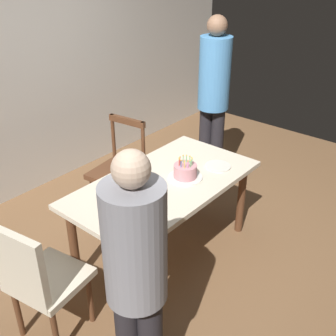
{
  "coord_description": "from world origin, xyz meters",
  "views": [
    {
      "loc": [
        -2.17,
        -1.86,
        2.41
      ],
      "look_at": [
        0.05,
        0.0,
        0.82
      ],
      "focal_mm": 44.64,
      "sensor_mm": 36.0,
      "label": 1
    }
  ],
  "objects_px": {
    "plate_near_celebrant": "(144,214)",
    "plate_far_side": "(140,177)",
    "dining_table": "(164,191)",
    "birthday_cake": "(185,172)",
    "person_guest": "(214,93)",
    "chair_upholstered": "(38,278)",
    "person_celebrant": "(136,274)",
    "plate_near_guest": "(218,166)",
    "chair_spindle_back": "(118,171)"
  },
  "relations": [
    {
      "from": "plate_near_celebrant",
      "to": "plate_far_side",
      "type": "relative_size",
      "value": 1.0
    },
    {
      "from": "dining_table",
      "to": "birthday_cake",
      "type": "relative_size",
      "value": 5.68
    },
    {
      "from": "plate_far_side",
      "to": "person_guest",
      "type": "relative_size",
      "value": 0.12
    },
    {
      "from": "plate_near_celebrant",
      "to": "chair_upholstered",
      "type": "xyz_separation_m",
      "value": [
        -0.75,
        0.23,
        -0.2
      ]
    },
    {
      "from": "birthday_cake",
      "to": "plate_near_celebrant",
      "type": "xyz_separation_m",
      "value": [
        -0.59,
        -0.1,
        -0.05
      ]
    },
    {
      "from": "person_guest",
      "to": "plate_far_side",
      "type": "bearing_deg",
      "value": -170.24
    },
    {
      "from": "dining_table",
      "to": "plate_far_side",
      "type": "relative_size",
      "value": 7.23
    },
    {
      "from": "plate_near_celebrant",
      "to": "person_celebrant",
      "type": "relative_size",
      "value": 0.14
    },
    {
      "from": "plate_far_side",
      "to": "chair_upholstered",
      "type": "bearing_deg",
      "value": -172.11
    },
    {
      "from": "dining_table",
      "to": "plate_near_celebrant",
      "type": "xyz_separation_m",
      "value": [
        -0.44,
        -0.19,
        0.1
      ]
    },
    {
      "from": "dining_table",
      "to": "plate_near_guest",
      "type": "xyz_separation_m",
      "value": [
        0.48,
        -0.19,
        0.1
      ]
    },
    {
      "from": "birthday_cake",
      "to": "plate_far_side",
      "type": "distance_m",
      "value": 0.37
    },
    {
      "from": "person_celebrant",
      "to": "plate_near_celebrant",
      "type": "bearing_deg",
      "value": 40.34
    },
    {
      "from": "birthday_cake",
      "to": "person_guest",
      "type": "bearing_deg",
      "value": 24.69
    },
    {
      "from": "plate_near_guest",
      "to": "birthday_cake",
      "type": "bearing_deg",
      "value": 163.77
    },
    {
      "from": "birthday_cake",
      "to": "plate_near_celebrant",
      "type": "height_order",
      "value": "birthday_cake"
    },
    {
      "from": "plate_near_celebrant",
      "to": "chair_spindle_back",
      "type": "distance_m",
      "value": 1.17
    },
    {
      "from": "plate_far_side",
      "to": "chair_upholstered",
      "type": "relative_size",
      "value": 0.23
    },
    {
      "from": "plate_far_side",
      "to": "person_guest",
      "type": "height_order",
      "value": "person_guest"
    },
    {
      "from": "dining_table",
      "to": "person_celebrant",
      "type": "distance_m",
      "value": 1.31
    },
    {
      "from": "plate_near_celebrant",
      "to": "plate_far_side",
      "type": "height_order",
      "value": "same"
    },
    {
      "from": "person_guest",
      "to": "birthday_cake",
      "type": "bearing_deg",
      "value": -155.31
    },
    {
      "from": "plate_far_side",
      "to": "person_celebrant",
      "type": "distance_m",
      "value": 1.35
    },
    {
      "from": "birthday_cake",
      "to": "plate_near_guest",
      "type": "relative_size",
      "value": 1.27
    },
    {
      "from": "plate_far_side",
      "to": "chair_spindle_back",
      "type": "xyz_separation_m",
      "value": [
        0.28,
        0.56,
        -0.27
      ]
    },
    {
      "from": "dining_table",
      "to": "plate_near_celebrant",
      "type": "relative_size",
      "value": 7.23
    },
    {
      "from": "plate_near_celebrant",
      "to": "plate_far_side",
      "type": "xyz_separation_m",
      "value": [
        0.36,
        0.38,
        0.0
      ]
    },
    {
      "from": "plate_near_guest",
      "to": "plate_near_celebrant",
      "type": "bearing_deg",
      "value": 180.0
    },
    {
      "from": "plate_near_celebrant",
      "to": "chair_upholstered",
      "type": "bearing_deg",
      "value": 162.9
    },
    {
      "from": "chair_upholstered",
      "to": "person_guest",
      "type": "relative_size",
      "value": 0.53
    },
    {
      "from": "plate_far_side",
      "to": "person_guest",
      "type": "xyz_separation_m",
      "value": [
        1.37,
        0.24,
        0.3
      ]
    },
    {
      "from": "plate_near_guest",
      "to": "chair_upholstered",
      "type": "relative_size",
      "value": 0.23
    },
    {
      "from": "chair_spindle_back",
      "to": "chair_upholstered",
      "type": "height_order",
      "value": "same"
    },
    {
      "from": "chair_upholstered",
      "to": "birthday_cake",
      "type": "bearing_deg",
      "value": -5.75
    },
    {
      "from": "dining_table",
      "to": "birthday_cake",
      "type": "height_order",
      "value": "birthday_cake"
    },
    {
      "from": "plate_far_side",
      "to": "person_guest",
      "type": "distance_m",
      "value": 1.42
    },
    {
      "from": "person_celebrant",
      "to": "person_guest",
      "type": "relative_size",
      "value": 0.9
    },
    {
      "from": "chair_upholstered",
      "to": "dining_table",
      "type": "bearing_deg",
      "value": -1.85
    },
    {
      "from": "birthday_cake",
      "to": "chair_spindle_back",
      "type": "bearing_deg",
      "value": 86.5
    },
    {
      "from": "chair_upholstered",
      "to": "person_guest",
      "type": "distance_m",
      "value": 2.55
    },
    {
      "from": "chair_spindle_back",
      "to": "person_guest",
      "type": "height_order",
      "value": "person_guest"
    },
    {
      "from": "plate_near_celebrant",
      "to": "person_celebrant",
      "type": "height_order",
      "value": "person_celebrant"
    },
    {
      "from": "plate_near_guest",
      "to": "chair_upholstered",
      "type": "distance_m",
      "value": 1.69
    },
    {
      "from": "birthday_cake",
      "to": "plate_near_guest",
      "type": "height_order",
      "value": "birthday_cake"
    },
    {
      "from": "birthday_cake",
      "to": "person_celebrant",
      "type": "distance_m",
      "value": 1.36
    },
    {
      "from": "dining_table",
      "to": "plate_near_guest",
      "type": "bearing_deg",
      "value": -21.83
    },
    {
      "from": "plate_near_celebrant",
      "to": "plate_near_guest",
      "type": "height_order",
      "value": "same"
    },
    {
      "from": "dining_table",
      "to": "chair_spindle_back",
      "type": "distance_m",
      "value": 0.79
    },
    {
      "from": "birthday_cake",
      "to": "plate_near_celebrant",
      "type": "bearing_deg",
      "value": -170.81
    },
    {
      "from": "birthday_cake",
      "to": "chair_spindle_back",
      "type": "height_order",
      "value": "chair_spindle_back"
    }
  ]
}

